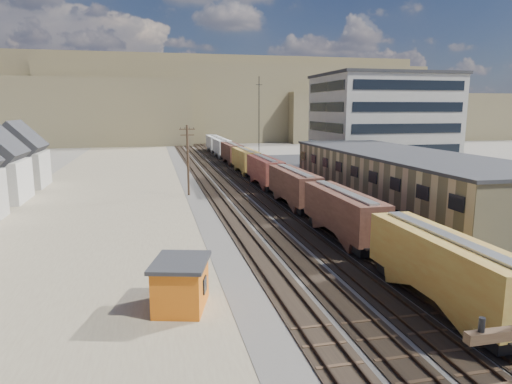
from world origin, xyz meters
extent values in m
plane|color=#6B6356|center=(0.00, 0.00, 0.00)|extent=(300.00, 300.00, 0.00)
cube|color=#4C4742|center=(0.00, 50.00, 0.03)|extent=(18.00, 200.00, 0.06)
cube|color=#817259|center=(-20.00, 40.00, 0.01)|extent=(24.00, 180.00, 0.03)
cube|color=#232326|center=(22.00, 35.00, 0.02)|extent=(26.00, 120.00, 0.04)
cube|color=black|center=(-5.00, 50.00, 0.10)|extent=(2.60, 200.00, 0.08)
cube|color=#38281E|center=(-5.72, 50.00, 0.22)|extent=(0.08, 200.00, 0.16)
cube|color=#38281E|center=(-4.28, 50.00, 0.22)|extent=(0.08, 200.00, 0.16)
cube|color=black|center=(-2.00, 50.00, 0.10)|extent=(2.60, 200.00, 0.08)
cube|color=#38281E|center=(-2.72, 50.00, 0.22)|extent=(0.08, 200.00, 0.16)
cube|color=#38281E|center=(-1.28, 50.00, 0.22)|extent=(0.08, 200.00, 0.16)
cube|color=black|center=(1.00, 50.00, 0.10)|extent=(2.60, 200.00, 0.08)
cube|color=#38281E|center=(0.28, 50.00, 0.22)|extent=(0.08, 200.00, 0.16)
cube|color=#38281E|center=(1.72, 50.00, 0.22)|extent=(0.08, 200.00, 0.16)
cube|color=black|center=(3.80, 50.00, 0.10)|extent=(2.60, 200.00, 0.08)
cube|color=#38281E|center=(3.08, 50.00, 0.22)|extent=(0.08, 200.00, 0.16)
cube|color=#38281E|center=(4.52, 50.00, 0.22)|extent=(0.08, 200.00, 0.16)
cube|color=black|center=(3.80, -4.14, 0.75)|extent=(2.20, 2.20, 0.90)
cube|color=black|center=(3.80, 6.01, 0.75)|extent=(2.20, 2.20, 0.90)
cube|color=#A76E2C|center=(3.80, 0.94, 2.90)|extent=(3.00, 13.34, 3.40)
cube|color=#B7B7B2|center=(3.80, 0.94, 4.68)|extent=(0.90, 12.32, 0.16)
cube|color=black|center=(3.80, 11.06, 0.75)|extent=(2.20, 2.20, 0.90)
cube|color=black|center=(3.80, 21.21, 0.75)|extent=(2.20, 2.20, 0.90)
cube|color=#40241B|center=(3.80, 16.14, 2.90)|extent=(3.00, 13.34, 3.40)
cube|color=#B7B7B2|center=(3.80, 16.14, 4.68)|extent=(0.90, 12.33, 0.16)
cube|color=black|center=(3.80, 26.26, 0.75)|extent=(2.20, 2.20, 0.90)
cube|color=black|center=(3.80, 36.41, 0.75)|extent=(2.20, 2.20, 0.90)
cube|color=#40241B|center=(3.80, 31.34, 2.90)|extent=(3.00, 13.34, 3.40)
cube|color=#B7B7B2|center=(3.80, 31.34, 4.68)|extent=(0.90, 12.32, 0.16)
cube|color=black|center=(3.80, 41.46, 0.75)|extent=(2.20, 2.20, 0.90)
cube|color=black|center=(3.80, 51.61, 0.75)|extent=(2.20, 2.20, 0.90)
cube|color=maroon|center=(3.80, 46.54, 2.90)|extent=(3.00, 13.34, 3.40)
cube|color=#B7B7B2|center=(3.80, 46.54, 4.68)|extent=(0.90, 12.33, 0.16)
cube|color=black|center=(3.80, 56.66, 0.75)|extent=(2.20, 2.20, 0.90)
cube|color=black|center=(3.80, 66.81, 0.75)|extent=(2.20, 2.20, 0.90)
cube|color=#A76E2C|center=(3.80, 61.74, 2.90)|extent=(3.00, 13.34, 3.40)
cube|color=#B7B7B2|center=(3.80, 61.74, 4.68)|extent=(0.90, 12.32, 0.16)
cube|color=black|center=(3.80, 71.86, 0.75)|extent=(2.20, 2.20, 0.90)
cube|color=black|center=(3.80, 82.01, 0.75)|extent=(2.20, 2.20, 0.90)
cube|color=#40241B|center=(3.80, 76.94, 2.90)|extent=(3.00, 13.34, 3.40)
cube|color=#B7B7B2|center=(3.80, 76.94, 4.68)|extent=(0.90, 12.32, 0.16)
cube|color=black|center=(3.80, 87.06, 0.75)|extent=(2.20, 2.20, 0.90)
cube|color=black|center=(3.80, 97.21, 0.75)|extent=(2.20, 2.20, 0.90)
cube|color=beige|center=(3.80, 92.14, 2.90)|extent=(3.00, 13.34, 3.40)
cube|color=#B7B7B2|center=(3.80, 92.14, 4.68)|extent=(0.90, 12.32, 0.16)
cube|color=black|center=(3.80, 102.26, 0.75)|extent=(2.20, 2.20, 0.90)
cube|color=black|center=(3.80, 112.41, 0.75)|extent=(2.20, 2.20, 0.90)
cube|color=beige|center=(3.80, 107.34, 2.90)|extent=(3.00, 13.34, 3.40)
cube|color=#B7B7B2|center=(3.80, 107.34, 4.68)|extent=(0.90, 12.32, 0.16)
cube|color=tan|center=(15.00, 25.00, 3.50)|extent=(12.00, 40.00, 7.00)
cube|color=#2D2D30|center=(15.00, 25.00, 7.10)|extent=(12.40, 40.40, 0.30)
cube|color=black|center=(8.95, 25.00, 2.20)|extent=(0.12, 36.00, 1.20)
cube|color=black|center=(8.95, 25.00, 5.20)|extent=(0.12, 36.00, 1.20)
cube|color=#9E998E|center=(28.00, 55.00, 9.00)|extent=(22.00, 18.00, 18.00)
cube|color=#2D2D30|center=(28.00, 55.00, 18.20)|extent=(22.60, 18.60, 0.50)
cube|color=black|center=(16.95, 55.00, 9.00)|extent=(0.12, 16.00, 16.00)
cube|color=black|center=(28.00, 45.95, 9.00)|extent=(20.00, 0.12, 16.00)
cylinder|color=#382619|center=(-8.50, 42.00, 5.00)|extent=(0.32, 0.32, 10.00)
cube|color=#382619|center=(-8.50, 42.00, 9.40)|extent=(2.20, 0.14, 0.14)
cube|color=#382619|center=(-8.50, 42.00, 8.60)|extent=(1.90, 0.14, 0.14)
cylinder|color=black|center=(-7.90, 42.00, 9.55)|extent=(0.08, 0.08, 0.22)
cylinder|color=black|center=(6.00, 60.00, 9.00)|extent=(0.16, 0.16, 18.00)
cube|color=black|center=(6.00, 60.00, 16.50)|extent=(1.20, 0.08, 0.08)
cube|color=#9E998E|center=(-34.00, 55.00, 2.75)|extent=(8.00, 8.00, 5.50)
cube|color=#2D2D30|center=(-34.00, 55.00, 6.40)|extent=(8.15, 8.16, 8.15)
cube|color=brown|center=(-60.00, 150.00, 11.00)|extent=(120.00, 40.00, 22.00)
cube|color=brown|center=(20.00, 160.00, 14.00)|extent=(140.00, 45.00, 28.00)
cube|color=brown|center=(90.00, 150.00, 9.00)|extent=(110.00, 38.00, 18.00)
cube|color=brown|center=(-10.00, 180.00, 16.00)|extent=(200.00, 60.00, 32.00)
cube|color=orange|center=(-11.94, 4.46, 1.44)|extent=(3.77, 4.45, 2.88)
cube|color=#2D2D30|center=(-11.94, 4.46, 2.98)|extent=(4.24, 4.92, 0.24)
cube|color=black|center=(-10.50, 4.07, 1.54)|extent=(0.34, 0.95, 0.96)
imported|color=navy|center=(22.63, 45.01, 0.82)|extent=(6.00, 6.12, 1.63)
imported|color=silver|center=(31.61, 40.57, 0.78)|extent=(2.31, 4.72, 1.55)
camera|label=1|loc=(-13.31, -22.52, 12.21)|focal=32.00mm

